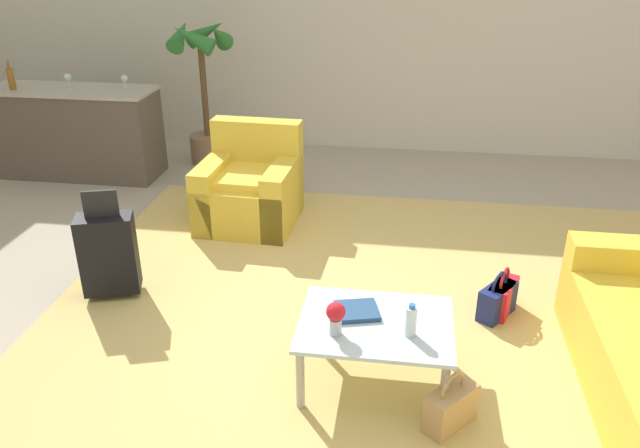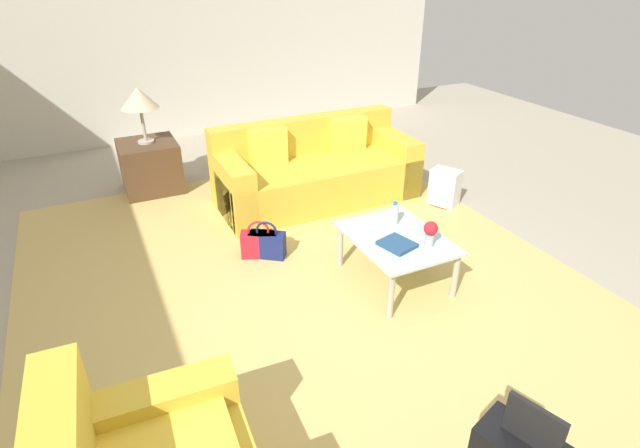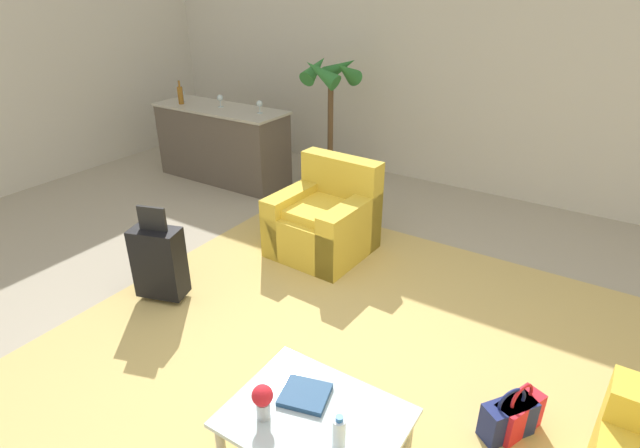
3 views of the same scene
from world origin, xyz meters
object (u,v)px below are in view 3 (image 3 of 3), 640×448
Objects in this scene: coffee_table at (315,424)px; coffee_table_book at (305,395)px; wine_glass_leftmost at (182,94)px; wine_glass_left_of_centre at (220,98)px; suitcase_black at (159,261)px; handbag_red at (518,414)px; wine_glass_right_of_centre at (260,104)px; armchair at (326,222)px; handbag_navy at (508,418)px; flower_vase at (263,399)px; potted_palm at (330,118)px; bar_console at (223,143)px; water_bottle at (339,434)px; wine_bottle_amber at (180,95)px.

coffee_table_book is at bearing 146.31° from coffee_table.
wine_glass_leftmost is 0.63m from wine_glass_left_of_centre.
suitcase_black reaches higher than handbag_red.
wine_glass_right_of_centre reaches higher than suitcase_black.
armchair reaches higher than coffee_table_book.
coffee_table is 5.84× the size of wine_glass_left_of_centre.
armchair reaches higher than coffee_table.
armchair reaches higher than handbag_navy.
armchair is at bearing 114.91° from flower_vase.
coffee_table reaches higher than handbag_navy.
potted_palm is (-2.20, 3.70, 0.51)m from coffee_table.
wine_glass_leftmost is at bearing -176.36° from wine_glass_right_of_centre.
handbag_red is (0.86, 0.88, -0.24)m from coffee_table.
bar_console is 0.58m from wine_glass_left_of_centre.
wine_glass_left_of_centre is at bearing 138.91° from water_bottle.
flower_vase is 0.57× the size of handbag_navy.
wine_glass_leftmost is at bearing 128.21° from coffee_table_book.
water_bottle is 4.94m from wine_glass_left_of_centre.
potted_palm reaches higher than handbag_navy.
wine_glass_leftmost reaches higher than coffee_table_book.
suitcase_black is (2.13, -2.37, -0.72)m from wine_glass_leftmost.
flower_vase is 1.33× the size of wine_glass_leftmost.
handbag_navy is at bearing -23.86° from wine_bottle_amber.
bar_console is at bearing 3.08° from wine_glass_leftmost.
wine_bottle_amber reaches higher than coffee_table_book.
armchair is 0.55× the size of potted_palm.
potted_palm is (0.67, 0.55, -0.20)m from wine_glass_right_of_centre.
suitcase_black is at bearing -86.19° from potted_palm.
wine_bottle_amber is (-1.18, -0.17, 0.01)m from wine_glass_right_of_centre.
suitcase_black is at bearing -48.05° from wine_glass_leftmost.
wine_glass_leftmost is at bearing 143.81° from water_bottle.
coffee_table is 2.12m from suitcase_black.
coffee_table is 2.52× the size of handbag_navy.
water_bottle is 4.51m from potted_palm.
coffee_table is 5.84× the size of wine_glass_right_of_centre.
flower_vase is 0.11× the size of bar_console.
wine_glass_left_of_centre is at bearing 138.23° from coffee_table.
bar_console reaches higher than water_bottle.
wine_glass_leftmost is 2.04m from potted_palm.
water_bottle reaches higher than coffee_table.
coffee_table is 0.27m from water_bottle.
wine_glass_left_of_centre is 0.43× the size of handbag_red.
wine_glass_left_of_centre is (-3.50, 3.13, 0.71)m from coffee_table.
coffee_table_book reaches higher than coffee_table.
suitcase_black is at bearing -177.51° from handbag_navy.
water_bottle is at bearing -56.59° from armchair.
armchair is 3.58× the size of coffee_table_book.
suitcase_black is at bearing -58.28° from wine_glass_left_of_centre.
wine_glass_right_of_centre is (-2.87, 3.15, 0.71)m from coffee_table.
coffee_table_book is at bearing -60.12° from potted_palm.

